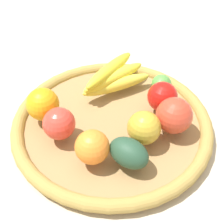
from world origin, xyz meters
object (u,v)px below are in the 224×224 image
lime_0 (161,84)px  orange_0 (43,104)px  apple_3 (174,115)px  apple_2 (144,128)px  orange_1 (92,147)px  avocado (129,153)px  apple_0 (59,124)px  apple_1 (162,97)px  banana_bunch (113,77)px

lime_0 → orange_0: size_ratio=0.66×
apple_3 → lime_0: 0.13m
apple_2 → orange_1: size_ratio=1.02×
apple_3 → orange_1: size_ratio=1.14×
apple_2 → orange_1: 0.12m
orange_0 → lime_0: bearing=-82.7°
avocado → orange_1: orange_1 is taller
apple_3 → apple_0: 0.25m
apple_1 → lime_0: bearing=-15.3°
avocado → lime_0: bearing=-32.0°
apple_3 → avocado: bearing=123.2°
orange_1 → apple_1: 0.22m
avocado → orange_1: 0.07m
banana_bunch → apple_2: bearing=-170.7°
apple_0 → orange_0: orange_0 is taller
banana_bunch → orange_0: size_ratio=2.49×
apple_2 → orange_1: (-0.03, 0.11, -0.00)m
orange_0 → apple_2: bearing=-118.1°
orange_1 → lime_0: bearing=-47.4°
orange_0 → apple_0: bearing=-153.9°
banana_bunch → apple_0: apple_0 is taller
orange_1 → apple_2: bearing=-73.9°
apple_3 → apple_0: bearing=84.5°
apple_3 → orange_1: apple_3 is taller
apple_0 → orange_0: (0.07, 0.03, 0.00)m
apple_3 → apple_2: (-0.02, 0.07, -0.00)m
avocado → banana_bunch: banana_bunch is taller
avocado → apple_3: apple_3 is taller
apple_2 → apple_1: (0.09, -0.07, -0.00)m
apple_3 → lime_0: apple_3 is taller
banana_bunch → lime_0: size_ratio=3.74×
apple_2 → apple_0: apple_2 is taller
banana_bunch → apple_1: 0.14m
avocado → orange_0: (0.16, 0.16, 0.01)m
orange_1 → apple_1: size_ratio=1.00×
apple_0 → apple_2: bearing=-104.3°
apple_0 → orange_0: size_ratio=0.94×
apple_3 → apple_1: 0.07m
lime_0 → orange_0: (-0.04, 0.29, 0.01)m
apple_2 → apple_0: (0.04, 0.17, -0.00)m
avocado → lime_0: 0.24m
avocado → apple_2: apple_2 is taller
apple_2 → orange_0: size_ratio=0.96×
avocado → apple_0: bearing=52.6°
lime_0 → apple_1: size_ratio=0.71×
apple_3 → apple_2: bearing=106.1°
apple_2 → apple_1: bearing=-36.3°
lime_0 → orange_0: bearing=97.3°
apple_3 → orange_0: bearing=72.1°
apple_3 → banana_bunch: bearing=31.4°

